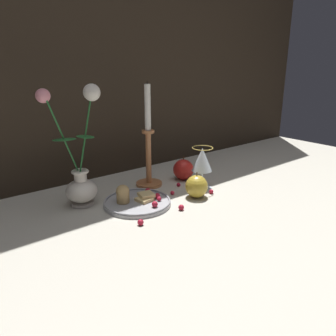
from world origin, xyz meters
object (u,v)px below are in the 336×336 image
Objects in this scene: plate_with_pastries at (136,200)px; apple_near_glass at (183,170)px; candlestick at (148,152)px; apple_beside_vase at (197,186)px; wine_glass at (202,161)px; vase at (80,171)px.

plate_with_pastries is 2.35× the size of apple_near_glass.
candlestick is 0.22m from apple_beside_vase.
plate_with_pastries is 1.43× the size of wine_glass.
candlestick is (0.27, 0.01, 0.02)m from vase.
wine_glass is 0.11m from apple_beside_vase.
plate_with_pastries is 0.58× the size of candlestick.
wine_glass is (0.40, -0.13, -0.01)m from vase.
candlestick reaches higher than apple_beside_vase.
apple_near_glass is at bearing -3.08° from vase.
wine_glass is at bearing -94.59° from apple_near_glass.
candlestick is at bearing 132.79° from wine_glass.
plate_with_pastries is at bearing 174.82° from wine_glass.
apple_beside_vase is (-0.07, -0.05, -0.06)m from wine_glass.
candlestick is at bearing 40.88° from plate_with_pastries.
candlestick is 0.17m from apple_near_glass.
vase reaches higher than apple_near_glass.
vase is 0.27m from candlestick.
plate_with_pastries is at bearing -162.84° from apple_near_glass.
wine_glass is at bearing 35.11° from apple_beside_vase.
wine_glass is (0.27, -0.02, 0.09)m from plate_with_pastries.
candlestick is (-0.13, 0.14, 0.03)m from wine_glass.
wine_glass is 0.20m from candlestick.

